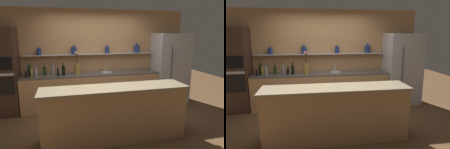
# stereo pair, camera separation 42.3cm
# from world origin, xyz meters

# --- Properties ---
(ground_plane) EXTENTS (12.00, 12.00, 0.00)m
(ground_plane) POSITION_xyz_m (0.00, 0.00, 0.00)
(ground_plane) COLOR brown
(back_wall_unit) EXTENTS (5.20, 0.28, 2.60)m
(back_wall_unit) POSITION_xyz_m (-0.00, 1.60, 1.30)
(back_wall_unit) COLOR tan
(back_wall_unit) RESTS_ON ground_plane
(back_counter_unit) EXTENTS (3.56, 0.62, 0.92)m
(back_counter_unit) POSITION_xyz_m (-0.14, 1.24, 0.46)
(back_counter_unit) COLOR tan
(back_counter_unit) RESTS_ON ground_plane
(island_counter) EXTENTS (2.67, 0.61, 1.02)m
(island_counter) POSITION_xyz_m (0.00, -0.57, 0.51)
(island_counter) COLOR tan
(island_counter) RESTS_ON ground_plane
(refrigerator) EXTENTS (0.94, 0.73, 1.96)m
(refrigerator) POSITION_xyz_m (2.13, 1.20, 0.98)
(refrigerator) COLOR #B7B7BC
(refrigerator) RESTS_ON ground_plane
(oven_tower) EXTENTS (0.66, 0.64, 2.11)m
(oven_tower) POSITION_xyz_m (-2.27, 1.24, 1.05)
(oven_tower) COLOR #3D281E
(oven_tower) RESTS_ON ground_plane
(flower_vase) EXTENTS (0.14, 0.18, 0.60)m
(flower_vase) POSITION_xyz_m (-0.54, 1.17, 1.10)
(flower_vase) COLOR olive
(flower_vase) RESTS_ON back_counter_unit
(sink_fixture) EXTENTS (0.31, 0.31, 0.25)m
(sink_fixture) POSITION_xyz_m (0.24, 1.25, 0.94)
(sink_fixture) COLOR #B7B7BC
(sink_fixture) RESTS_ON back_counter_unit
(bottle_spirit_0) EXTENTS (0.07, 0.07, 0.27)m
(bottle_spirit_0) POSITION_xyz_m (-1.54, 1.14, 1.04)
(bottle_spirit_0) COLOR gray
(bottle_spirit_0) RESTS_ON back_counter_unit
(bottle_spirit_1) EXTENTS (0.07, 0.07, 0.25)m
(bottle_spirit_1) POSITION_xyz_m (-1.75, 1.39, 1.02)
(bottle_spirit_1) COLOR gray
(bottle_spirit_1) RESTS_ON back_counter_unit
(bottle_spirit_2) EXTENTS (0.07, 0.07, 0.27)m
(bottle_spirit_2) POSITION_xyz_m (-1.14, 1.33, 1.04)
(bottle_spirit_2) COLOR gray
(bottle_spirit_2) RESTS_ON back_counter_unit
(bottle_sauce_3) EXTENTS (0.05, 0.05, 0.18)m
(bottle_sauce_3) POSITION_xyz_m (-1.01, 1.11, 1.00)
(bottle_sauce_3) COLOR black
(bottle_sauce_3) RESTS_ON back_counter_unit
(bottle_wine_4) EXTENTS (0.08, 0.08, 0.30)m
(bottle_wine_4) POSITION_xyz_m (-1.35, 1.32, 1.03)
(bottle_wine_4) COLOR #193814
(bottle_wine_4) RESTS_ON back_counter_unit
(bottle_wine_5) EXTENTS (0.07, 0.07, 0.34)m
(bottle_wine_5) POSITION_xyz_m (-1.69, 1.29, 1.05)
(bottle_wine_5) COLOR #193814
(bottle_wine_5) RESTS_ON back_counter_unit
(bottle_sauce_6) EXTENTS (0.05, 0.05, 0.18)m
(bottle_sauce_6) POSITION_xyz_m (-1.75, 1.10, 0.99)
(bottle_sauce_6) COLOR black
(bottle_sauce_6) RESTS_ON back_counter_unit
(bottle_sauce_7) EXTENTS (0.05, 0.05, 0.18)m
(bottle_sauce_7) POSITION_xyz_m (-1.02, 1.38, 0.99)
(bottle_sauce_7) COLOR black
(bottle_sauce_7) RESTS_ON back_counter_unit
(bottle_spirit_8) EXTENTS (0.07, 0.07, 0.25)m
(bottle_spirit_8) POSITION_xyz_m (-1.64, 1.19, 1.02)
(bottle_spirit_8) COLOR tan
(bottle_spirit_8) RESTS_ON back_counter_unit
(bottle_wine_9) EXTENTS (0.08, 0.08, 0.33)m
(bottle_wine_9) POSITION_xyz_m (-0.88, 1.18, 1.04)
(bottle_wine_9) COLOR black
(bottle_wine_9) RESTS_ON back_counter_unit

